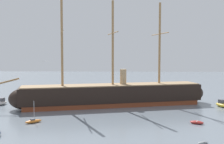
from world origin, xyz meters
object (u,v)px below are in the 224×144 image
object	(u,v)px
dinghy_alongside_stern	(197,122)
sailboat_alongside_bow	(33,121)
dinghy_distant_centre	(119,99)
dinghy_mid_right	(203,143)
motorboat_far_left	(1,102)
seagull_in_flight	(45,61)
motorboat_far_right	(222,104)
tall_ship	(113,94)

from	to	relation	value
dinghy_alongside_stern	sailboat_alongside_bow	bearing A→B (deg)	-179.38
dinghy_distant_centre	dinghy_mid_right	bearing A→B (deg)	-71.39
dinghy_mid_right	dinghy_distant_centre	size ratio (longest dim) A/B	0.86
motorboat_far_left	dinghy_distant_centre	xyz separation A→B (m)	(33.42, 9.31, -0.43)
dinghy_alongside_stern	seagull_in_flight	size ratio (longest dim) A/B	2.96
motorboat_far_right	tall_ship	bearing A→B (deg)	178.51
motorboat_far_left	seagull_in_flight	distance (m)	41.13
sailboat_alongside_bow	dinghy_mid_right	bearing A→B (deg)	-21.50
motorboat_far_left	dinghy_distant_centre	distance (m)	34.70
dinghy_mid_right	motorboat_far_left	distance (m)	57.42
dinghy_distant_centre	seagull_in_flight	size ratio (longest dim) A/B	2.30
motorboat_far_right	seagull_in_flight	xyz separation A→B (m)	(-39.81, -31.50, 12.67)
sailboat_alongside_bow	motorboat_far_left	world-z (taller)	sailboat_alongside_bow
sailboat_alongside_bow	dinghy_distant_centre	distance (m)	34.11
dinghy_mid_right	seagull_in_flight	xyz separation A→B (m)	(-25.45, -0.03, 13.14)
tall_ship	dinghy_alongside_stern	size ratio (longest dim) A/B	19.45
motorboat_far_left	dinghy_distant_centre	world-z (taller)	motorboat_far_left
dinghy_alongside_stern	dinghy_distant_centre	bearing A→B (deg)	119.83
dinghy_mid_right	sailboat_alongside_bow	world-z (taller)	sailboat_alongside_bow
sailboat_alongside_bow	motorboat_far_left	xyz separation A→B (m)	(-15.73, 19.84, 0.31)
motorboat_far_right	sailboat_alongside_bow	bearing A→B (deg)	-157.62
dinghy_alongside_stern	seagull_in_flight	bearing A→B (deg)	-155.23
sailboat_alongside_bow	dinghy_alongside_stern	size ratio (longest dim) A/B	1.52
tall_ship	motorboat_far_right	xyz separation A→B (m)	(30.00, -0.78, -2.47)
dinghy_alongside_stern	seagull_in_flight	world-z (taller)	seagull_in_flight
dinghy_mid_right	motorboat_far_left	xyz separation A→B (m)	(-47.45, 32.34, 0.47)
dinghy_mid_right	seagull_in_flight	world-z (taller)	seagull_in_flight
motorboat_far_left	motorboat_far_right	distance (m)	61.82
dinghy_distant_centre	dinghy_alongside_stern	bearing A→B (deg)	-60.17
motorboat_far_right	seagull_in_flight	bearing A→B (deg)	-141.65
motorboat_far_right	dinghy_mid_right	bearing A→B (deg)	-114.54
dinghy_distant_centre	sailboat_alongside_bow	bearing A→B (deg)	-121.25
dinghy_alongside_stern	motorboat_far_right	distance (m)	22.08
tall_ship	dinghy_distant_centre	distance (m)	9.97
dinghy_distant_centre	seagull_in_flight	distance (m)	45.16
tall_ship	dinghy_mid_right	world-z (taller)	tall_ship
tall_ship	dinghy_mid_right	size ratio (longest dim) A/B	29.00
dinghy_mid_right	sailboat_alongside_bow	distance (m)	34.09
tall_ship	dinghy_mid_right	distance (m)	35.96
seagull_in_flight	dinghy_distant_centre	bearing A→B (deg)	74.67
tall_ship	seagull_in_flight	distance (m)	35.25
dinghy_alongside_stern	motorboat_far_right	size ratio (longest dim) A/B	0.60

